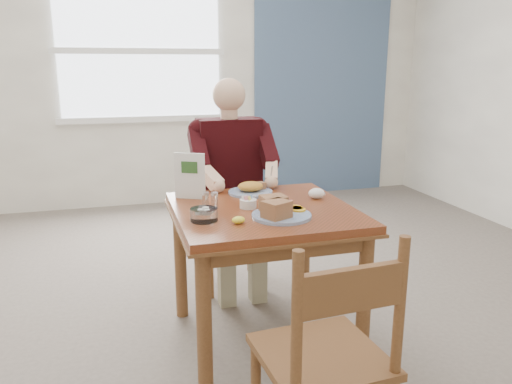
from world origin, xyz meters
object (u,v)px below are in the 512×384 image
object	(u,v)px
table	(263,228)
diner	(232,169)
far_plate	(251,189)
chair_far	(229,215)
chair_near	(327,360)
near_plate	(279,210)

from	to	relation	value
table	diner	world-z (taller)	diner
diner	far_plate	size ratio (longest dim) A/B	4.45
chair_far	diner	world-z (taller)	diner
diner	chair_far	bearing A→B (deg)	90.01
chair_near	near_plate	xyz separation A→B (m)	(0.08, 0.79, 0.31)
table	diner	xyz separation A→B (m)	(0.00, 0.71, 0.17)
chair_far	table	bearing A→B (deg)	-90.00
diner	far_plate	bearing A→B (deg)	-87.33
table	far_plate	xyz separation A→B (m)	(0.02, 0.31, 0.14)
far_plate	chair_far	bearing A→B (deg)	92.18
table	near_plate	distance (m)	0.23
table	chair_near	bearing A→B (deg)	-93.75
table	chair_far	size ratio (longest dim) A/B	0.97
chair_near	diner	world-z (taller)	diner
chair_far	near_plate	size ratio (longest dim) A/B	2.61
table	diner	size ratio (longest dim) A/B	0.66
table	near_plate	xyz separation A→B (m)	(0.02, -0.18, 0.15)
diner	near_plate	size ratio (longest dim) A/B	3.81
diner	chair_near	bearing A→B (deg)	-92.17
chair_far	near_plate	xyz separation A→B (m)	(0.02, -0.98, 0.31)
chair_near	diner	xyz separation A→B (m)	(0.06, 1.68, 0.33)
near_plate	far_plate	world-z (taller)	near_plate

